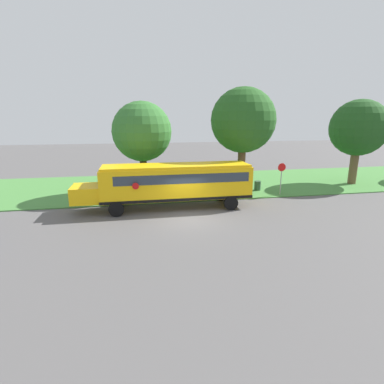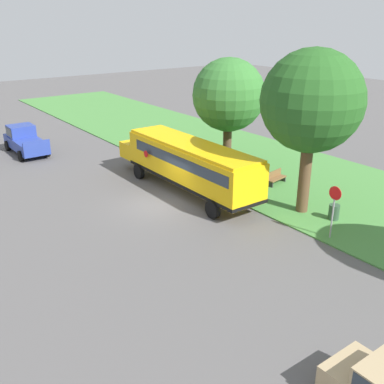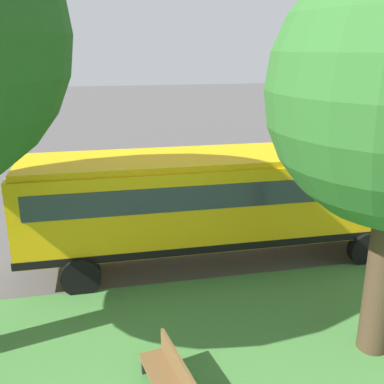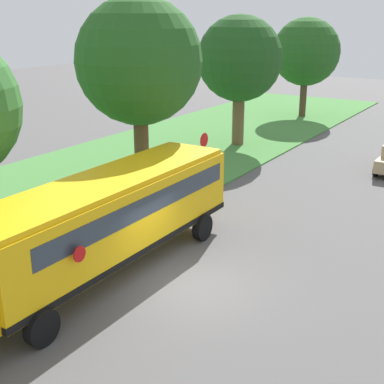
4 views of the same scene
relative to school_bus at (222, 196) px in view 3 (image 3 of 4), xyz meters
The scene contains 3 objects.
ground_plane 3.43m from the school_bus, 14.69° to the left, with size 120.00×120.00×0.00m, color #565454.
school_bus is the anchor object (origin of this frame).
park_bench 5.92m from the school_bus, 155.62° to the left, with size 1.67×0.79×0.92m.
Camera 3 is at (-14.35, 2.58, 5.96)m, focal length 42.00 mm.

